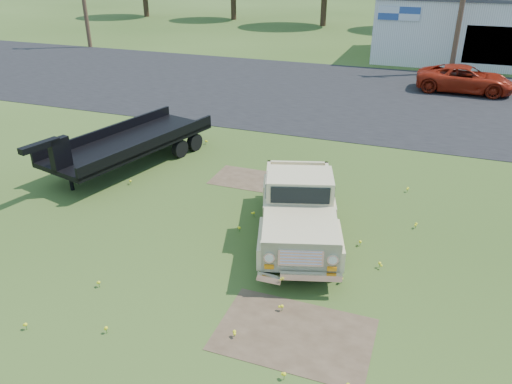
# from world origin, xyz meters

# --- Properties ---
(ground) EXTENTS (140.00, 140.00, 0.00)m
(ground) POSITION_xyz_m (0.00, 0.00, 0.00)
(ground) COLOR #2D4716
(ground) RESTS_ON ground
(asphalt_lot) EXTENTS (90.00, 14.00, 0.02)m
(asphalt_lot) POSITION_xyz_m (0.00, 15.00, 0.00)
(asphalt_lot) COLOR black
(asphalt_lot) RESTS_ON ground
(dirt_patch_a) EXTENTS (3.00, 2.00, 0.01)m
(dirt_patch_a) POSITION_xyz_m (1.50, -3.00, 0.00)
(dirt_patch_a) COLOR #4C3928
(dirt_patch_a) RESTS_ON ground
(dirt_patch_b) EXTENTS (2.20, 1.60, 0.01)m
(dirt_patch_b) POSITION_xyz_m (-2.00, 3.50, 0.00)
(dirt_patch_b) COLOR #4C3928
(dirt_patch_b) RESTS_ON ground
(commercial_building) EXTENTS (14.20, 8.20, 4.15)m
(commercial_building) POSITION_xyz_m (6.00, 26.99, 2.10)
(commercial_building) COLOR beige
(commercial_building) RESTS_ON ground
(vintage_pickup_truck) EXTENTS (3.31, 5.34, 1.81)m
(vintage_pickup_truck) POSITION_xyz_m (0.56, 0.52, 0.91)
(vintage_pickup_truck) COLOR beige
(vintage_pickup_truck) RESTS_ON ground
(flatbed_trailer) EXTENTS (3.76, 7.01, 1.82)m
(flatbed_trailer) POSITION_xyz_m (-6.22, 3.31, 0.91)
(flatbed_trailer) COLOR black
(flatbed_trailer) RESTS_ON ground
(red_pickup) EXTENTS (4.88, 2.32, 1.34)m
(red_pickup) POSITION_xyz_m (4.68, 17.65, 0.67)
(red_pickup) COLOR maroon
(red_pickup) RESTS_ON ground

